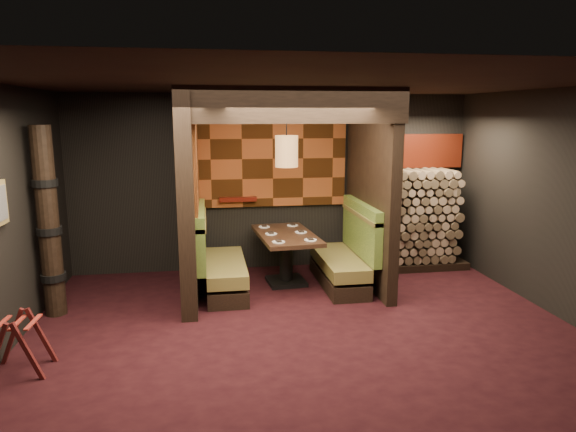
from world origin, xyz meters
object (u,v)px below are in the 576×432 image
(dining_table, at_px, (286,249))
(pendant_lamp, at_px, (287,151))
(totem_column, at_px, (48,224))
(firewood_stack, at_px, (414,219))
(booth_bench_left, at_px, (218,264))
(booth_bench_right, at_px, (346,259))
(luggage_rack, at_px, (20,342))

(dining_table, height_order, pendant_lamp, pendant_lamp)
(totem_column, distance_m, firewood_stack, 5.49)
(booth_bench_left, xyz_separation_m, pendant_lamp, (1.02, 0.14, 1.60))
(booth_bench_right, xyz_separation_m, totem_column, (-3.98, -0.55, 0.79))
(pendant_lamp, xyz_separation_m, firewood_stack, (2.23, 0.56, -1.18))
(luggage_rack, relative_size, totem_column, 0.26)
(dining_table, bearing_deg, totem_column, -166.58)
(booth_bench_left, xyz_separation_m, totem_column, (-2.09, -0.55, 0.79))
(pendant_lamp, bearing_deg, luggage_rack, -143.73)
(pendant_lamp, height_order, luggage_rack, pendant_lamp)
(booth_bench_left, xyz_separation_m, booth_bench_right, (1.89, 0.00, 0.00))
(luggage_rack, height_order, totem_column, totem_column)
(booth_bench_left, height_order, firewood_stack, firewood_stack)
(booth_bench_left, height_order, totem_column, totem_column)
(totem_column, bearing_deg, booth_bench_left, 14.75)
(dining_table, xyz_separation_m, totem_column, (-3.11, -0.74, 0.65))
(booth_bench_right, xyz_separation_m, dining_table, (-0.87, 0.19, 0.14))
(dining_table, relative_size, luggage_rack, 2.42)
(pendant_lamp, bearing_deg, firewood_stack, 14.08)
(pendant_lamp, bearing_deg, dining_table, 90.00)
(booth_bench_left, distance_m, totem_column, 2.30)
(dining_table, height_order, firewood_stack, firewood_stack)
(dining_table, xyz_separation_m, pendant_lamp, (-0.00, -0.05, 1.46))
(dining_table, bearing_deg, pendant_lamp, -90.00)
(booth_bench_left, height_order, booth_bench_right, same)
(booth_bench_left, height_order, dining_table, booth_bench_left)
(pendant_lamp, distance_m, firewood_stack, 2.58)
(luggage_rack, height_order, firewood_stack, firewood_stack)
(totem_column, bearing_deg, firewood_stack, 13.19)
(dining_table, xyz_separation_m, luggage_rack, (-3.03, -2.27, -0.23))
(luggage_rack, xyz_separation_m, totem_column, (-0.08, 1.53, 0.87))
(dining_table, bearing_deg, booth_bench_right, -12.37)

